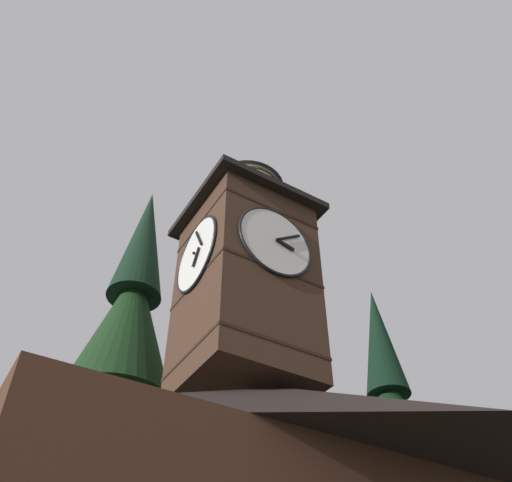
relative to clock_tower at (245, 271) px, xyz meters
The scene contains 2 objects.
clock_tower is the anchor object (origin of this frame).
pine_tree_behind 7.89m from the clock_tower, 69.53° to the right, with size 7.22×7.22×20.71m.
Camera 1 is at (7.39, 10.15, 1.41)m, focal length 39.35 mm.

